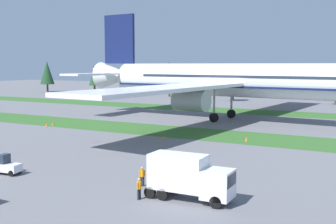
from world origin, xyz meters
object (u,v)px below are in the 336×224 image
object	(u,v)px
ground_crew_loader	(142,176)
taxiway_marker_2	(47,125)
taxiway_marker_0	(53,124)
baggage_tug	(7,166)
ground_crew_marshaller	(139,188)
taxiway_marker_1	(246,139)
taxiway_marker_3	(164,138)
catering_truck	(189,176)
airliner	(234,80)

from	to	relation	value
ground_crew_loader	taxiway_marker_2	distance (m)	41.65
ground_crew_loader	taxiway_marker_0	bearing A→B (deg)	-86.15
baggage_tug	ground_crew_loader	bearing A→B (deg)	93.54
ground_crew_marshaller	taxiway_marker_1	xyz separation A→B (m)	(-1.12, 29.30, -0.63)
baggage_tug	taxiway_marker_3	size ratio (longest dim) A/B	5.18
baggage_tug	taxiway_marker_2	bearing A→B (deg)	-149.98
catering_truck	taxiway_marker_0	world-z (taller)	catering_truck
baggage_tug	taxiway_marker_0	size ratio (longest dim) A/B	4.97
ground_crew_marshaller	ground_crew_loader	distance (m)	3.77
taxiway_marker_3	ground_crew_loader	bearing A→B (deg)	-65.16
ground_crew_loader	taxiway_marker_3	size ratio (longest dim) A/B	3.27
taxiway_marker_3	baggage_tug	bearing A→B (deg)	-98.90
ground_crew_marshaller	taxiway_marker_3	distance (m)	27.46
catering_truck	taxiway_marker_3	bearing A→B (deg)	-148.81
ground_crew_loader	taxiway_marker_3	distance (m)	23.70
ground_crew_marshaller	taxiway_marker_2	world-z (taller)	ground_crew_marshaller
catering_truck	taxiway_marker_0	bearing A→B (deg)	-125.96
ground_crew_marshaller	taxiway_marker_0	distance (m)	45.91
airliner	taxiway_marker_1	distance (m)	23.42
airliner	baggage_tug	distance (m)	49.68
airliner	ground_crew_loader	bearing A→B (deg)	14.98
ground_crew_marshaller	taxiway_marker_2	xyz separation A→B (m)	(-36.25, 26.71, -0.66)
taxiway_marker_0	baggage_tug	bearing A→B (deg)	-53.34
catering_truck	taxiway_marker_3	world-z (taller)	catering_truck
catering_truck	taxiway_marker_3	size ratio (longest dim) A/B	13.24
airliner	taxiway_marker_3	world-z (taller)	airliner
taxiway_marker_1	taxiway_marker_3	world-z (taller)	taxiway_marker_1
ground_crew_loader	taxiway_marker_2	size ratio (longest dim) A/B	3.02
ground_crew_loader	taxiway_marker_1	distance (m)	26.01
baggage_tug	ground_crew_loader	size ratio (longest dim) A/B	1.59
airliner	taxiway_marker_0	bearing A→B (deg)	-46.23
ground_crew_marshaller	taxiway_marker_1	bearing A→B (deg)	-0.42
catering_truck	airliner	bearing A→B (deg)	-165.85
taxiway_marker_0	taxiway_marker_1	bearing A→B (deg)	1.81
catering_truck	ground_crew_marshaller	distance (m)	4.05
ground_crew_loader	taxiway_marker_2	world-z (taller)	ground_crew_loader
airliner	catering_truck	world-z (taller)	airliner
taxiway_marker_0	taxiway_marker_1	xyz separation A→B (m)	(35.11, 1.11, 0.03)
ground_crew_marshaller	airliner	bearing A→B (deg)	9.52
taxiway_marker_2	baggage_tug	bearing A→B (deg)	-51.79
baggage_tug	ground_crew_marshaller	xyz separation A→B (m)	(15.58, -0.44, 0.13)
taxiway_marker_1	taxiway_marker_3	xyz separation A→B (m)	(-10.64, -4.50, -0.05)
ground_crew_marshaller	taxiway_marker_3	size ratio (longest dim) A/B	3.27
taxiway_marker_0	airliner	bearing A→B (deg)	39.60
baggage_tug	taxiway_marker_1	size ratio (longest dim) A/B	4.42
baggage_tug	catering_truck	bearing A→B (deg)	85.86
ground_crew_marshaller	catering_truck	bearing A→B (deg)	-65.40
airliner	catering_truck	size ratio (longest dim) A/B	11.56
catering_truck	ground_crew_loader	distance (m)	5.60
taxiway_marker_1	taxiway_marker_3	size ratio (longest dim) A/B	1.17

